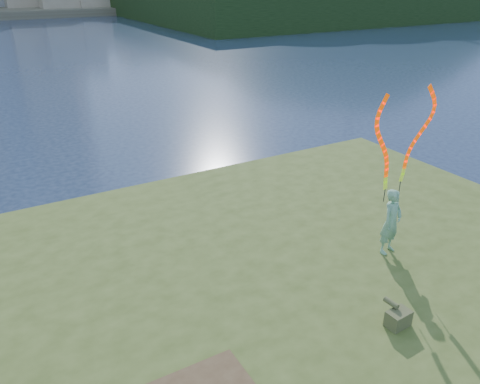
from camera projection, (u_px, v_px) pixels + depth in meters
ground at (216, 317)px, 9.56m from camera, size 320.00×320.00×0.00m
grassy_knoll at (280, 381)px, 7.61m from camera, size 20.00×18.00×0.80m
wooded_hill at (359, 12)px, 83.44m from camera, size 78.00×50.00×63.00m
woman_with_ribbons at (395, 191)px, 9.74m from camera, size 1.95×0.56×3.89m
canvas_bag at (398, 317)px, 8.09m from camera, size 0.43×0.49×0.40m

